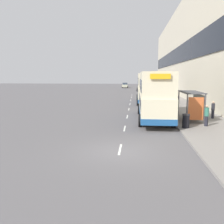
{
  "coord_description": "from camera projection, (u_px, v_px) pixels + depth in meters",
  "views": [
    {
      "loc": [
        0.82,
        -12.79,
        4.01
      ],
      "look_at": [
        -2.05,
        17.08,
        -0.39
      ],
      "focal_mm": 40.0,
      "sensor_mm": 36.0,
      "label": 1
    }
  ],
  "objects": [
    {
      "name": "lane_mark_2",
      "position": [
        127.0,
        117.0,
        24.45
      ],
      "size": [
        0.12,
        2.0,
        0.01
      ],
      "color": "silver",
      "rests_on": "ground_plane"
    },
    {
      "name": "lane_mark_3",
      "position": [
        129.0,
        109.0,
        29.85
      ],
      "size": [
        0.12,
        2.0,
        0.01
      ],
      "color": "silver",
      "rests_on": "ground_plane"
    },
    {
      "name": "litter_bin",
      "position": [
        186.0,
        121.0,
        18.5
      ],
      "size": [
        0.55,
        0.55,
        1.05
      ],
      "color": "black",
      "rests_on": "ground_plane"
    },
    {
      "name": "ground_plane",
      "position": [
        120.0,
        152.0,
        13.25
      ],
      "size": [
        220.0,
        220.0,
        0.0
      ],
      "primitive_type": "plane",
      "color": "#5B595B"
    },
    {
      "name": "pedestrian_1",
      "position": [
        207.0,
        115.0,
        19.13
      ],
      "size": [
        0.33,
        0.33,
        1.65
      ],
      "color": "#23232D",
      "rests_on": "ground_plane"
    },
    {
      "name": "lane_mark_4",
      "position": [
        130.0,
        104.0,
        35.25
      ],
      "size": [
        0.12,
        2.0,
        0.01
      ],
      "color": "silver",
      "rests_on": "ground_plane"
    },
    {
      "name": "lane_mark_0",
      "position": [
        120.0,
        149.0,
        13.65
      ],
      "size": [
        0.12,
        2.0,
        0.01
      ],
      "color": "silver",
      "rests_on": "ground_plane"
    },
    {
      "name": "lane_mark_6",
      "position": [
        131.0,
        97.0,
        46.05
      ],
      "size": [
        0.12,
        2.0,
        0.01
      ],
      "color": "silver",
      "rests_on": "ground_plane"
    },
    {
      "name": "bus_shelter",
      "position": [
        194.0,
        101.0,
        21.38
      ],
      "size": [
        1.6,
        4.2,
        2.48
      ],
      "color": "#4C4C51",
      "rests_on": "ground_plane"
    },
    {
      "name": "car_1",
      "position": [
        125.0,
        85.0,
        81.91
      ],
      "size": [
        1.94,
        4.24,
        1.68
      ],
      "rotation": [
        0.0,
        0.0,
        3.14
      ],
      "color": "#B7B799",
      "rests_on": "ground_plane"
    },
    {
      "name": "lane_mark_5",
      "position": [
        131.0,
        100.0,
        40.65
      ],
      "size": [
        0.12,
        2.0,
        0.01
      ],
      "color": "silver",
      "rests_on": "ground_plane"
    },
    {
      "name": "car_0",
      "position": [
        141.0,
        88.0,
        64.96
      ],
      "size": [
        2.07,
        4.42,
        1.69
      ],
      "color": "black",
      "rests_on": "ground_plane"
    },
    {
      "name": "double_decker_bus_ahead",
      "position": [
        147.0,
        87.0,
        36.4
      ],
      "size": [
        2.85,
        10.6,
        4.3
      ],
      "color": "beige",
      "rests_on": "ground_plane"
    },
    {
      "name": "terrace_facade",
      "position": [
        186.0,
        50.0,
        48.89
      ],
      "size": [
        3.1,
        93.0,
        17.78
      ],
      "color": "beige",
      "rests_on": "ground_plane"
    },
    {
      "name": "lane_mark_1",
      "position": [
        125.0,
        128.0,
        19.05
      ],
      "size": [
        0.12,
        2.0,
        0.01
      ],
      "color": "silver",
      "rests_on": "ground_plane"
    },
    {
      "name": "pedestrian_at_shelter",
      "position": [
        213.0,
        110.0,
        22.59
      ],
      "size": [
        0.31,
        0.31,
        1.57
      ],
      "color": "#23232D",
      "rests_on": "ground_plane"
    },
    {
      "name": "pavement",
      "position": [
        164.0,
        95.0,
        50.54
      ],
      "size": [
        5.0,
        93.0,
        0.14
      ],
      "color": "gray",
      "rests_on": "ground_plane"
    },
    {
      "name": "double_decker_bus_near",
      "position": [
        154.0,
        95.0,
        22.4
      ],
      "size": [
        2.85,
        10.37,
        4.3
      ],
      "color": "beige",
      "rests_on": "ground_plane"
    },
    {
      "name": "lane_mark_7",
      "position": [
        132.0,
        95.0,
        51.45
      ],
      "size": [
        0.12,
        2.0,
        0.01
      ],
      "color": "silver",
      "rests_on": "ground_plane"
    }
  ]
}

